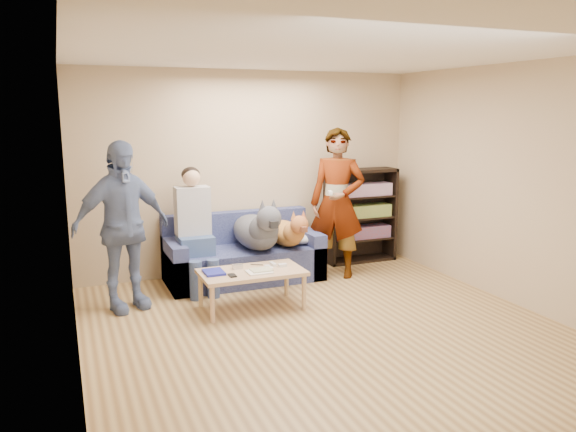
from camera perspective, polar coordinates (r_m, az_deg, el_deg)
name	(u,v)px	position (r m, az deg, el deg)	size (l,w,h in m)	color
ground	(336,337)	(5.40, 4.92, -12.18)	(5.00, 5.00, 0.00)	olive
ceiling	(341,50)	(5.00, 5.42, 16.42)	(5.00, 5.00, 0.00)	white
wall_back	(250,172)	(7.33, -3.85, 4.44)	(4.50, 4.50, 0.00)	tan
wall_front	(573,276)	(3.09, 26.96, -5.45)	(4.50, 4.50, 0.00)	tan
wall_left	(70,219)	(4.49, -21.28, -0.27)	(5.00, 5.00, 0.00)	tan
wall_right	(531,188)	(6.39, 23.42, 2.65)	(5.00, 5.00, 0.00)	tan
blanket	(301,239)	(7.14, 1.30, -2.32)	(0.36, 0.31, 0.13)	silver
person_standing_right	(337,203)	(7.10, 5.01, 1.31)	(0.69, 0.45, 1.89)	gray
person_standing_left	(122,226)	(6.12, -16.55, -1.03)	(1.06, 0.44, 1.80)	#6A7BAB
held_controller	(330,192)	(6.81, 4.30, 2.42)	(0.04, 0.13, 0.03)	white
notebook_blue	(214,272)	(5.94, -7.54, -5.68)	(0.20, 0.26, 0.03)	#1B2298
papers	(259,272)	(5.93, -2.94, -5.68)	(0.26, 0.20, 0.01)	white
magazine	(261,270)	(5.95, -2.73, -5.47)	(0.22, 0.17, 0.01)	#B0AF8D
camera_silver	(238,267)	(6.07, -5.15, -5.13)	(0.11, 0.06, 0.05)	#B2B1B6
controller_a	(273,264)	(6.18, -1.54, -4.91)	(0.04, 0.13, 0.03)	white
controller_b	(282,265)	(6.14, -0.57, -5.02)	(0.09, 0.06, 0.03)	silver
headphone_cup_a	(270,268)	(6.05, -1.85, -5.31)	(0.07, 0.07, 0.02)	white
headphone_cup_b	(267,266)	(6.12, -2.11, -5.12)	(0.07, 0.07, 0.02)	silver
pen_orange	(255,274)	(5.85, -3.40, -5.94)	(0.01, 0.01, 0.14)	orange
pen_black	(257,265)	(6.20, -3.19, -4.96)	(0.01, 0.01, 0.14)	black
wallet	(232,275)	(5.82, -5.68, -6.03)	(0.07, 0.12, 0.01)	black
sofa	(243,257)	(7.07, -4.64, -4.22)	(1.90, 0.85, 0.82)	#515B93
person_seated	(195,225)	(6.68, -9.46, -0.88)	(0.40, 0.73, 1.47)	#405C8E
dog_gray	(258,230)	(6.79, -3.09, -1.45)	(0.47, 1.28, 0.68)	#50515A
dog_tan	(288,232)	(6.96, -0.03, -1.64)	(0.36, 1.14, 0.52)	#BA7F39
coffee_table	(252,275)	(6.02, -3.70, -5.97)	(1.10, 0.60, 0.42)	tan
bookshelf	(360,213)	(7.90, 7.34, 0.27)	(1.00, 0.34, 1.30)	black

